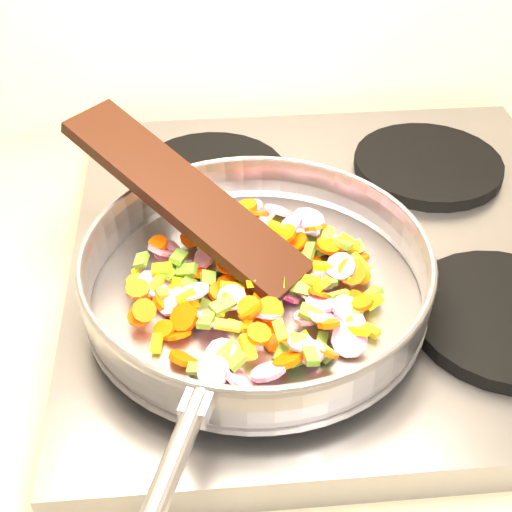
{
  "coord_description": "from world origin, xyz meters",
  "views": [
    {
      "loc": [
        -0.85,
        1.05,
        1.45
      ],
      "look_at": [
        -0.8,
        1.57,
        1.01
      ],
      "focal_mm": 50.0,
      "sensor_mm": 36.0,
      "label": 1
    }
  ],
  "objects": [
    {
      "name": "cooktop",
      "position": [
        -0.7,
        1.67,
        0.92
      ],
      "size": [
        0.6,
        0.6,
        0.04
      ],
      "primitive_type": "cube",
      "color": "#939399",
      "rests_on": "counter_top"
    },
    {
      "name": "grate_fl",
      "position": [
        -0.84,
        1.52,
        0.95
      ],
      "size": [
        0.19,
        0.19,
        0.02
      ],
      "primitive_type": "cylinder",
      "color": "black",
      "rests_on": "cooktop"
    },
    {
      "name": "grate_fr",
      "position": [
        -0.56,
        1.52,
        0.95
      ],
      "size": [
        0.19,
        0.19,
        0.02
      ],
      "primitive_type": "cylinder",
      "color": "black",
      "rests_on": "cooktop"
    },
    {
      "name": "grate_bl",
      "position": [
        -0.84,
        1.81,
        0.95
      ],
      "size": [
        0.19,
        0.19,
        0.02
      ],
      "primitive_type": "cylinder",
      "color": "black",
      "rests_on": "cooktop"
    },
    {
      "name": "grate_br",
      "position": [
        -0.56,
        1.81,
        0.95
      ],
      "size": [
        0.19,
        0.19,
        0.02
      ],
      "primitive_type": "cylinder",
      "color": "black",
      "rests_on": "cooktop"
    },
    {
      "name": "saute_pan",
      "position": [
        -0.8,
        1.57,
        0.99
      ],
      "size": [
        0.38,
        0.53,
        0.06
      ],
      "rotation": [
        0.0,
        0.0,
        -0.35
      ],
      "color": "#9E9EA5",
      "rests_on": "grate_fl"
    },
    {
      "name": "vegetable_heap",
      "position": [
        -0.8,
        1.56,
        0.98
      ],
      "size": [
        0.26,
        0.27,
        0.05
      ],
      "color": "#C51357",
      "rests_on": "saute_pan"
    },
    {
      "name": "wooden_spatula",
      "position": [
        -0.87,
        1.65,
        1.03
      ],
      "size": [
        0.25,
        0.24,
        0.11
      ],
      "primitive_type": "cube",
      "rotation": [
        0.0,
        -0.32,
        2.39
      ],
      "color": "black",
      "rests_on": "saute_pan"
    }
  ]
}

